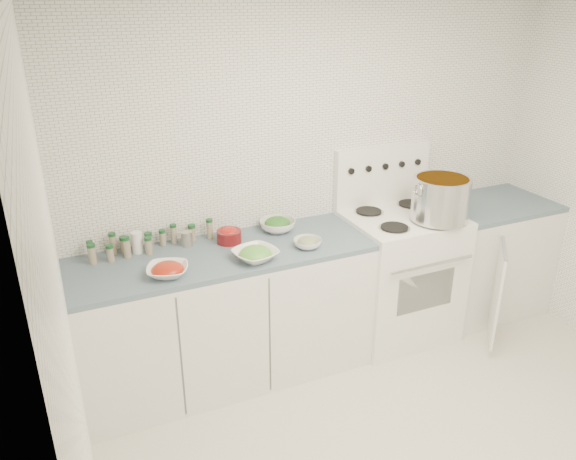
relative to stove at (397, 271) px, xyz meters
The scene contains 14 objects.
floor 1.37m from the stove, 112.04° to the right, with size 3.50×3.50×0.00m, color beige.
room_walls 1.66m from the stove, 112.04° to the right, with size 3.54×3.04×2.52m.
counter_left 1.31m from the stove, behind, with size 1.85×0.62×0.90m.
stove is the anchor object (origin of this frame).
counter_right 0.82m from the stove, ahead, with size 0.89×0.93×0.90m.
stock_pot 0.65m from the stove, 47.13° to the right, with size 0.40×0.38×0.29m.
bowl_tomato 1.74m from the stove, behind, with size 0.30×0.30×0.08m.
bowl_snowpea 1.25m from the stove, behind, with size 0.31×0.31×0.09m.
bowl_broccoli 0.99m from the stove, 168.26° to the left, with size 0.31×0.31×0.10m.
bowl_zucchini 0.92m from the stove, behind, with size 0.23×0.23×0.07m.
bowl_pepper 1.31m from the stove, behind, with size 0.16×0.16×0.10m.
salt_canister 1.85m from the stove, behind, with size 0.07×0.07×0.13m, color white.
tin_can 1.56m from the stove, behind, with size 0.07×0.07×0.09m, color #A4988B.
spice_cluster 1.82m from the stove, behind, with size 0.78×0.15×0.14m.
Camera 1 is at (-1.73, -1.80, 2.38)m, focal length 35.00 mm.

